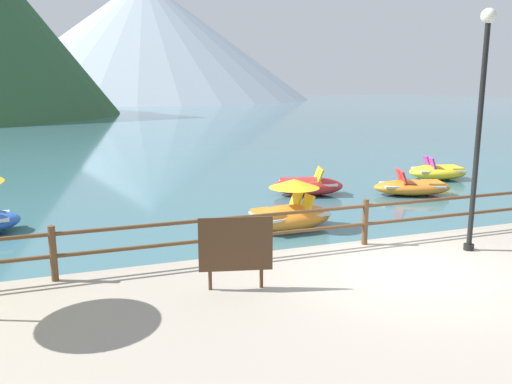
{
  "coord_description": "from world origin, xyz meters",
  "views": [
    {
      "loc": [
        -5.61,
        -7.4,
        3.65
      ],
      "look_at": [
        -1.12,
        5.0,
        0.9
      ],
      "focal_mm": 36.81,
      "sensor_mm": 36.0,
      "label": 1
    }
  ],
  "objects_px": {
    "lamp_post": "(480,111)",
    "sign_board": "(236,245)",
    "pedal_boat_1": "(438,172)",
    "pedal_boat_2": "(308,186)",
    "pedal_boat_4": "(412,187)",
    "pedal_boat_3": "(290,212)"
  },
  "relations": [
    {
      "from": "sign_board",
      "to": "pedal_boat_3",
      "type": "bearing_deg",
      "value": 56.65
    },
    {
      "from": "pedal_boat_1",
      "to": "pedal_boat_2",
      "type": "height_order",
      "value": "pedal_boat_2"
    },
    {
      "from": "lamp_post",
      "to": "sign_board",
      "type": "xyz_separation_m",
      "value": [
        -4.96,
        -0.33,
        -2.0
      ]
    },
    {
      "from": "lamp_post",
      "to": "pedal_boat_4",
      "type": "height_order",
      "value": "lamp_post"
    },
    {
      "from": "pedal_boat_3",
      "to": "pedal_boat_4",
      "type": "bearing_deg",
      "value": 23.65
    },
    {
      "from": "sign_board",
      "to": "lamp_post",
      "type": "bearing_deg",
      "value": 3.86
    },
    {
      "from": "lamp_post",
      "to": "pedal_boat_3",
      "type": "relative_size",
      "value": 1.87
    },
    {
      "from": "pedal_boat_1",
      "to": "pedal_boat_2",
      "type": "distance_m",
      "value": 6.04
    },
    {
      "from": "lamp_post",
      "to": "sign_board",
      "type": "distance_m",
      "value": 5.36
    },
    {
      "from": "sign_board",
      "to": "pedal_boat_4",
      "type": "distance_m",
      "value": 10.67
    },
    {
      "from": "pedal_boat_1",
      "to": "pedal_boat_2",
      "type": "xyz_separation_m",
      "value": [
        -5.97,
        -0.9,
        0.02
      ]
    },
    {
      "from": "pedal_boat_4",
      "to": "pedal_boat_1",
      "type": "bearing_deg",
      "value": 37.64
    },
    {
      "from": "lamp_post",
      "to": "pedal_boat_3",
      "type": "bearing_deg",
      "value": 118.48
    },
    {
      "from": "lamp_post",
      "to": "pedal_boat_3",
      "type": "height_order",
      "value": "lamp_post"
    },
    {
      "from": "sign_board",
      "to": "pedal_boat_1",
      "type": "height_order",
      "value": "sign_board"
    },
    {
      "from": "pedal_boat_3",
      "to": "sign_board",
      "type": "bearing_deg",
      "value": -123.35
    },
    {
      "from": "pedal_boat_3",
      "to": "pedal_boat_4",
      "type": "xyz_separation_m",
      "value": [
        5.46,
        2.39,
        -0.17
      ]
    },
    {
      "from": "pedal_boat_1",
      "to": "pedal_boat_2",
      "type": "relative_size",
      "value": 0.97
    },
    {
      "from": "pedal_boat_2",
      "to": "lamp_post",
      "type": "bearing_deg",
      "value": -90.39
    },
    {
      "from": "pedal_boat_1",
      "to": "sign_board",
      "type": "bearing_deg",
      "value": -141.44
    },
    {
      "from": "pedal_boat_2",
      "to": "pedal_boat_4",
      "type": "xyz_separation_m",
      "value": [
        3.27,
        -1.18,
        -0.05
      ]
    },
    {
      "from": "pedal_boat_3",
      "to": "lamp_post",
      "type": "bearing_deg",
      "value": -61.52
    }
  ]
}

